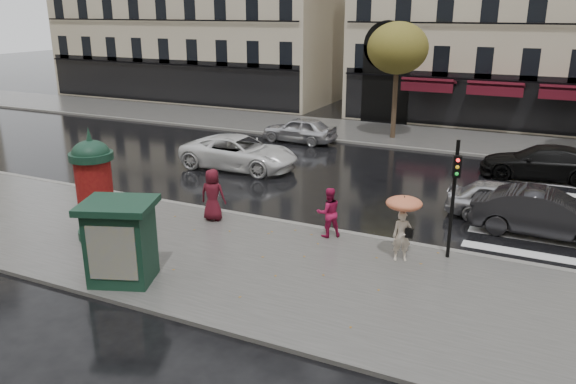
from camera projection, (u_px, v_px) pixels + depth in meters
The scene contains 18 objects.
ground at pixel (294, 267), 16.59m from camera, with size 160.00×160.00×0.00m, color black.
near_sidewalk at pixel (287, 272), 16.14m from camera, with size 90.00×7.00×0.12m, color #474744.
far_sidewalk at pixel (430, 138), 32.87m from camera, with size 90.00×6.00×0.12m, color #474744.
near_kerb at pixel (331, 231), 19.14m from camera, with size 90.00×0.25×0.14m, color slate.
far_kerb at pixel (419, 149), 30.29m from camera, with size 90.00×0.25×0.14m, color slate.
zebra_crossing at pixel (532, 200), 22.37m from camera, with size 3.60×11.75×0.01m, color silver.
tree_far_left at pixel (398, 49), 31.24m from camera, with size 3.40×3.40×6.64m.
woman_umbrella at pixel (403, 218), 16.39m from camera, with size 1.06×1.06×2.04m.
woman_red at pixel (329, 212), 18.30m from camera, with size 0.81×0.63×1.67m, color #AE1546.
man_burgundy at pixel (213, 195), 19.72m from camera, with size 0.91×0.59×1.86m, color #4F0F1A.
morris_column at pixel (94, 186), 17.94m from camera, with size 1.36×1.36×3.67m.
traffic_light at pixel (454, 189), 16.25m from camera, with size 0.26×0.36×3.63m.
newsstand at pixel (121, 241), 15.18m from camera, with size 2.34×2.17×2.29m.
car_silver at pixel (505, 201), 20.18m from camera, with size 1.65×4.11×1.40m, color #B8B8BD.
car_darkgrey at pixel (545, 214), 18.67m from camera, with size 1.65×4.72×1.56m, color black.
car_white at pixel (239, 153), 26.63m from camera, with size 2.60×5.63×1.57m, color white.
car_black at pixel (542, 162), 25.04m from camera, with size 2.12×5.20×1.51m, color black.
car_far_silver at pixel (299, 130), 31.95m from camera, with size 1.72×4.27×1.45m, color silver.
Camera 1 is at (6.32, -13.68, 7.27)m, focal length 35.00 mm.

